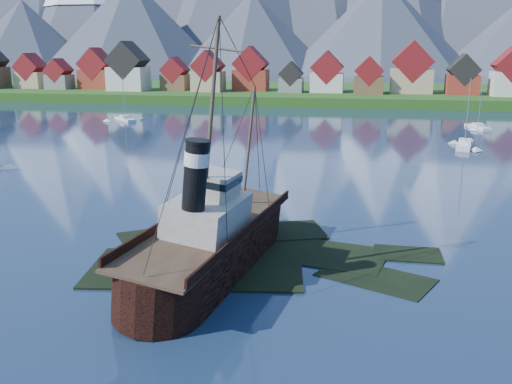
% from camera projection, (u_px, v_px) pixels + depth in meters
% --- Properties ---
extents(ground, '(1400.00, 1400.00, 0.00)m').
position_uv_depth(ground, '(236.00, 264.00, 49.89)').
color(ground, '#182A45').
rests_on(ground, ground).
extents(shoal, '(31.71, 21.24, 1.14)m').
position_uv_depth(shoal, '(260.00, 260.00, 51.71)').
color(shoal, black).
rests_on(shoal, ground).
extents(shore_bank, '(600.00, 80.00, 3.20)m').
position_uv_depth(shore_bank, '(335.00, 97.00, 211.76)').
color(shore_bank, '#224814').
rests_on(shore_bank, ground).
extents(seawall, '(600.00, 2.50, 2.00)m').
position_uv_depth(seawall, '(328.00, 108.00, 175.58)').
color(seawall, '#3F3D38').
rests_on(seawall, ground).
extents(town, '(250.96, 16.69, 17.30)m').
position_uv_depth(town, '(237.00, 74.00, 198.41)').
color(town, maroon).
rests_on(town, ground).
extents(tugboat_wreck, '(6.39, 27.54, 21.82)m').
position_uv_depth(tugboat_wreck, '(213.00, 236.00, 48.75)').
color(tugboat_wreck, black).
rests_on(tugboat_wreck, ground).
extents(sailboat_c, '(7.88, 7.82, 11.44)m').
position_uv_depth(sailboat_c, '(125.00, 120.00, 144.82)').
color(sailboat_c, silver).
rests_on(sailboat_c, ground).
extents(sailboat_d, '(4.62, 10.07, 13.34)m').
position_uv_depth(sailboat_d, '(465.00, 146.00, 106.78)').
color(sailboat_d, silver).
rests_on(sailboat_d, ground).
extents(sailboat_e, '(4.76, 9.13, 10.29)m').
position_uv_depth(sailboat_e, '(478.00, 128.00, 131.00)').
color(sailboat_e, silver).
rests_on(sailboat_e, ground).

